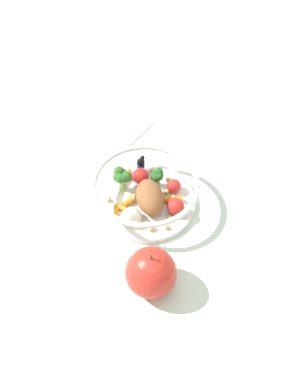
{
  "coord_description": "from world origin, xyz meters",
  "views": [
    {
      "loc": [
        0.24,
        0.43,
        0.62
      ],
      "look_at": [
        0.0,
        -0.01,
        0.03
      ],
      "focal_mm": 38.35,
      "sensor_mm": 36.0,
      "label": 1
    }
  ],
  "objects": [
    {
      "name": "ground_plane",
      "position": [
        0.0,
        0.0,
        0.0
      ],
      "size": [
        2.4,
        2.4,
        0.0
      ],
      "primitive_type": "plane",
      "color": "silver"
    },
    {
      "name": "folded_napkin",
      "position": [
        -0.05,
        -0.23,
        0.0
      ],
      "size": [
        0.16,
        0.16,
        0.01
      ],
      "primitive_type": "cube",
      "rotation": [
        0.0,
        0.0,
        0.43
      ],
      "color": "white",
      "rests_on": "ground_plane"
    },
    {
      "name": "food_container",
      "position": [
        0.0,
        -0.0,
        0.03
      ],
      "size": [
        0.2,
        0.2,
        0.06
      ],
      "color": "white",
      "rests_on": "ground_plane"
    },
    {
      "name": "loose_apple",
      "position": [
        0.08,
        0.15,
        0.04
      ],
      "size": [
        0.08,
        0.08,
        0.1
      ],
      "color": "red",
      "rests_on": "ground_plane"
    }
  ]
}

